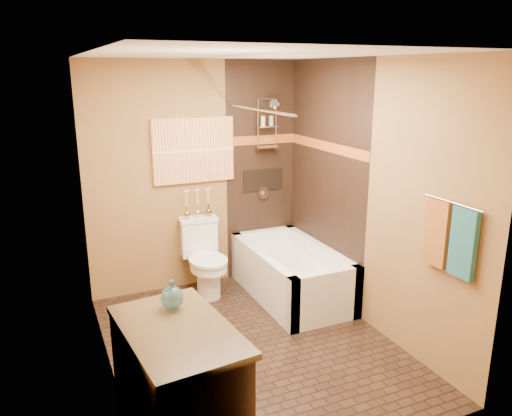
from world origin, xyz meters
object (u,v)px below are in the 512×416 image
vanity (179,391)px  bathtub (291,277)px  sunset_painting (194,150)px  toilet (204,258)px

vanity → bathtub: bearing=39.8°
sunset_painting → toilet: bearing=-90.0°
bathtub → sunset_painting: bearing=138.8°
sunset_painting → bathtub: bearing=-41.2°
bathtub → vanity: (-1.72, -1.75, 0.22)m
sunset_painting → toilet: 1.17m
toilet → bathtub: bearing=-24.0°
bathtub → toilet: size_ratio=1.83×
sunset_painting → bathtub: 1.73m
sunset_painting → vanity: bearing=-109.9°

